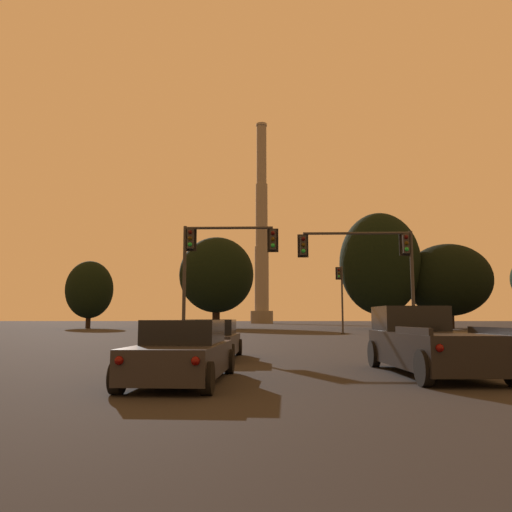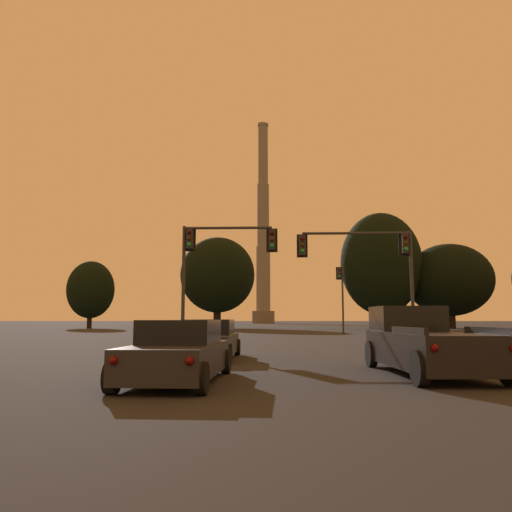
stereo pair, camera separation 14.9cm
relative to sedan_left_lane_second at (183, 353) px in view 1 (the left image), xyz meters
name	(u,v)px [view 1 (the left image)]	position (x,y,z in m)	size (l,w,h in m)	color
sedan_left_lane_second	(183,353)	(0.00, 0.00, 0.00)	(2.11, 4.75, 1.43)	#232328
pickup_truck_right_lane_second	(427,343)	(6.23, 1.90, 0.14)	(2.39, 5.57, 1.82)	black
sedan_left_lane_front	(212,340)	(-0.13, 6.70, 0.00)	(2.01, 4.72, 1.43)	#232328
traffic_light_overhead_right	(373,257)	(7.47, 14.51, 3.99)	(6.18, 0.50, 6.06)	#2D2D30
traffic_light_far_right	(341,290)	(8.88, 37.08, 3.60)	(0.78, 0.50, 6.54)	#2D2D30
traffic_light_overhead_left	(215,254)	(-0.82, 13.77, 4.09)	(5.06, 0.50, 6.25)	#2D2D30
smokestack	(262,243)	(-0.64, 137.50, 23.51)	(6.70, 6.70, 61.83)	slate
treeline_right_mid	(448,280)	(28.06, 62.03, 6.42)	(12.56, 11.30, 12.39)	black
treeline_center_right	(380,264)	(18.05, 61.31, 8.77)	(11.73, 10.56, 16.95)	black
treeline_left_mid	(216,275)	(-6.48, 66.18, 7.62)	(11.66, 10.50, 14.24)	black
treeline_center_left	(89,290)	(-25.49, 63.17, 5.16)	(7.11, 6.40, 10.19)	black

